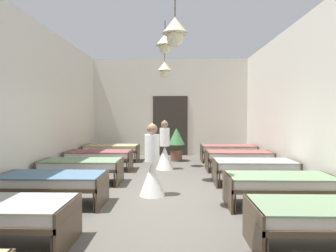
% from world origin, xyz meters
% --- Properties ---
extents(ground_plane, '(6.82, 11.55, 0.10)m').
position_xyz_m(ground_plane, '(0.00, 0.00, -0.05)').
color(ground_plane, '#59544C').
extents(room_shell, '(6.62, 11.15, 3.90)m').
position_xyz_m(room_shell, '(-0.00, 1.31, 1.96)').
color(room_shell, silver).
rests_on(room_shell, ground).
extents(bed_right_row_1, '(1.90, 0.84, 0.57)m').
position_xyz_m(bed_right_row_1, '(2.06, -2.39, 0.44)').
color(bed_right_row_1, '#473828').
rests_on(bed_right_row_1, ground).
extents(bed_left_row_2, '(1.90, 0.84, 0.57)m').
position_xyz_m(bed_left_row_2, '(-2.06, -0.80, 0.44)').
color(bed_left_row_2, '#473828').
rests_on(bed_left_row_2, ground).
extents(bed_right_row_2, '(1.90, 0.84, 0.57)m').
position_xyz_m(bed_right_row_2, '(2.06, -0.80, 0.44)').
color(bed_right_row_2, '#473828').
rests_on(bed_right_row_2, ground).
extents(bed_left_row_3, '(1.90, 0.84, 0.57)m').
position_xyz_m(bed_left_row_3, '(-2.06, 0.80, 0.44)').
color(bed_left_row_3, '#473828').
rests_on(bed_left_row_3, ground).
extents(bed_right_row_3, '(1.90, 0.84, 0.57)m').
position_xyz_m(bed_right_row_3, '(2.06, 0.80, 0.44)').
color(bed_right_row_3, '#473828').
rests_on(bed_right_row_3, ground).
extents(bed_left_row_4, '(1.90, 0.84, 0.57)m').
position_xyz_m(bed_left_row_4, '(-2.06, 2.39, 0.44)').
color(bed_left_row_4, '#473828').
rests_on(bed_left_row_4, ground).
extents(bed_right_row_4, '(1.90, 0.84, 0.57)m').
position_xyz_m(bed_right_row_4, '(2.06, 2.39, 0.44)').
color(bed_right_row_4, '#473828').
rests_on(bed_right_row_4, ground).
extents(bed_left_row_5, '(1.90, 0.84, 0.57)m').
position_xyz_m(bed_left_row_5, '(-2.06, 3.98, 0.44)').
color(bed_left_row_5, '#473828').
rests_on(bed_left_row_5, ground).
extents(bed_right_row_5, '(1.90, 0.84, 0.57)m').
position_xyz_m(bed_right_row_5, '(2.06, 3.98, 0.44)').
color(bed_right_row_5, '#473828').
rests_on(bed_right_row_5, ground).
extents(nurse_near_aisle, '(0.52, 0.52, 1.49)m').
position_xyz_m(nurse_near_aisle, '(-0.28, -0.13, 0.53)').
color(nurse_near_aisle, white).
rests_on(nurse_near_aisle, ground).
extents(nurse_mid_aisle, '(0.52, 0.52, 1.49)m').
position_xyz_m(nurse_mid_aisle, '(-0.12, 2.57, 0.53)').
color(nurse_mid_aisle, white).
rests_on(nurse_mid_aisle, ground).
extents(potted_plant, '(0.60, 0.60, 1.17)m').
position_xyz_m(potted_plant, '(0.24, 4.07, 0.72)').
color(potted_plant, brown).
rests_on(potted_plant, ground).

